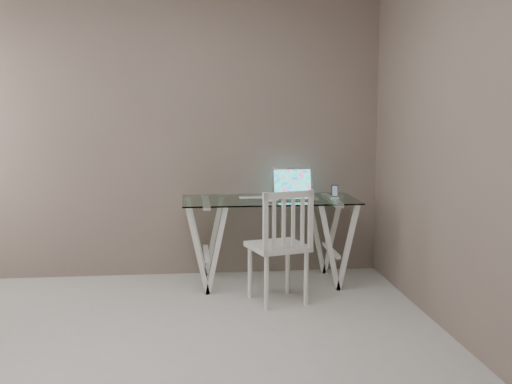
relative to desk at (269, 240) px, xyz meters
The scene contains 7 objects.
room 2.48m from the desk, 118.76° to the right, with size 4.50×4.52×2.71m.
desk is the anchor object (origin of this frame).
chair 0.62m from the desk, 88.37° to the right, with size 0.52×0.52×0.91m.
laptop 0.49m from the desk, 17.66° to the left, with size 0.36×0.32×0.25m.
keyboard 0.39m from the desk, 158.53° to the left, with size 0.28×0.12×0.01m, color silver.
mouse 0.42m from the desk, 89.08° to the right, with size 0.11×0.06×0.03m, color white.
phone_dock 0.69m from the desk, ahead, with size 0.06×0.06×0.12m.
Camera 1 is at (0.23, -3.58, 1.56)m, focal length 45.00 mm.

